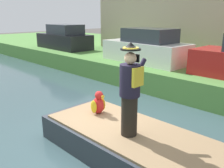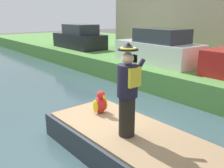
% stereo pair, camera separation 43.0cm
% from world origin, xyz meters
% --- Properties ---
extents(ground_plane, '(80.00, 80.00, 0.00)m').
position_xyz_m(ground_plane, '(0.00, 0.00, 0.00)').
color(ground_plane, '#4C4742').
extents(canal_water, '(7.15, 48.00, 0.10)m').
position_xyz_m(canal_water, '(0.00, 0.00, 0.05)').
color(canal_water, '#3D565B').
rests_on(canal_water, ground).
extents(boat, '(1.83, 4.21, 0.61)m').
position_xyz_m(boat, '(0.00, -0.97, 0.40)').
color(boat, '#333842').
rests_on(boat, canal_water).
extents(person_pirate, '(0.61, 0.42, 1.85)m').
position_xyz_m(person_pirate, '(-0.18, -1.06, 1.64)').
color(person_pirate, black).
rests_on(person_pirate, boat).
extents(parrot_plush, '(0.36, 0.35, 0.57)m').
position_xyz_m(parrot_plush, '(0.12, 0.20, 0.95)').
color(parrot_plush, red).
rests_on(parrot_plush, boat).
extents(parked_car_white, '(1.92, 4.09, 1.50)m').
position_xyz_m(parked_car_white, '(5.25, 2.71, 1.60)').
color(parked_car_white, white).
rests_on(parked_car_white, grass_bank_far).
extents(parked_car_dark, '(1.79, 4.04, 1.50)m').
position_xyz_m(parked_car_dark, '(5.25, 9.20, 1.60)').
color(parked_car_dark, black).
rests_on(parked_car_dark, grass_bank_far).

